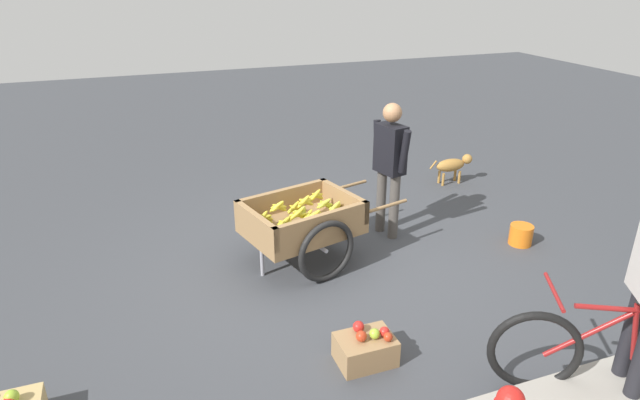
# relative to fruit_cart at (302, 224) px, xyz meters

# --- Properties ---
(ground_plane) EXTENTS (24.00, 24.00, 0.00)m
(ground_plane) POSITION_rel_fruit_cart_xyz_m (-0.22, 0.28, -0.44)
(ground_plane) COLOR #3D3F44
(fruit_cart) EXTENTS (1.79, 1.15, 0.74)m
(fruit_cart) POSITION_rel_fruit_cart_xyz_m (0.00, 0.00, 0.00)
(fruit_cart) COLOR #937047
(fruit_cart) RESTS_ON ground
(vendor_person) EXTENTS (0.28, 0.58, 1.52)m
(vendor_person) POSITION_rel_fruit_cart_xyz_m (-1.11, -0.28, 0.46)
(vendor_person) COLOR #4C4742
(vendor_person) RESTS_ON ground
(bicycle) EXTENTS (1.49, 0.84, 0.85)m
(bicycle) POSITION_rel_fruit_cart_xyz_m (-1.40, 2.55, -0.09)
(bicycle) COLOR black
(bicycle) RESTS_ON ground
(dog) EXTENTS (0.67, 0.18, 0.40)m
(dog) POSITION_rel_fruit_cart_xyz_m (-2.71, -1.40, -0.17)
(dog) COLOR #AD7A38
(dog) RESTS_ON ground
(plastic_bucket) EXTENTS (0.25, 0.25, 0.22)m
(plastic_bucket) POSITION_rel_fruit_cart_xyz_m (-2.39, 0.46, -0.33)
(plastic_bucket) COLOR orange
(plastic_bucket) RESTS_ON ground
(mixed_fruit_crate) EXTENTS (0.44, 0.32, 0.31)m
(mixed_fruit_crate) POSITION_rel_fruit_cart_xyz_m (0.03, 1.64, -0.32)
(mixed_fruit_crate) COLOR #99754C
(mixed_fruit_crate) RESTS_ON ground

